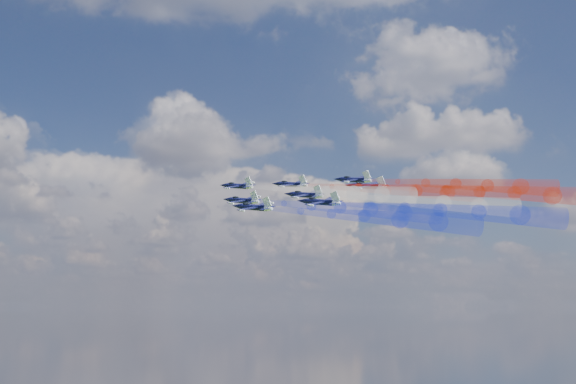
# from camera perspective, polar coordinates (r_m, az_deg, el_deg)

# --- Properties ---
(jet_lead) EXTENTS (14.69, 14.33, 7.20)m
(jet_lead) POSITION_cam_1_polar(r_m,az_deg,el_deg) (170.54, -4.15, 0.49)
(jet_lead) COLOR black
(trail_lead) EXTENTS (37.73, 28.86, 11.16)m
(trail_lead) POSITION_cam_1_polar(r_m,az_deg,el_deg) (153.15, 3.09, 0.09)
(trail_lead) COLOR white
(jet_inner_left) EXTENTS (14.69, 14.33, 7.20)m
(jet_inner_left) POSITION_cam_1_polar(r_m,az_deg,el_deg) (156.50, -3.77, -0.70)
(jet_inner_left) COLOR black
(trail_inner_left) EXTENTS (37.73, 28.86, 11.16)m
(trail_inner_left) POSITION_cam_1_polar(r_m,az_deg,el_deg) (139.41, 4.25, -1.28)
(trail_inner_left) COLOR #1A2DDE
(jet_inner_right) EXTENTS (14.69, 14.33, 7.20)m
(jet_inner_right) POSITION_cam_1_polar(r_m,az_deg,el_deg) (168.56, 0.23, 0.62)
(jet_inner_right) COLOR black
(trail_inner_right) EXTENTS (37.73, 28.86, 11.16)m
(trail_inner_right) POSITION_cam_1_polar(r_m,az_deg,el_deg) (152.88, 7.99, 0.23)
(trail_inner_right) COLOR red
(jet_outer_left) EXTENTS (14.69, 14.33, 7.20)m
(jet_outer_left) POSITION_cam_1_polar(r_m,az_deg,el_deg) (141.91, -2.83, -1.26)
(jet_outer_left) COLOR black
(trail_outer_left) EXTENTS (37.73, 28.86, 11.16)m
(trail_outer_left) POSITION_cam_1_polar(r_m,az_deg,el_deg) (125.36, 6.23, -1.98)
(trail_outer_left) COLOR #1A2DDE
(jet_center_third) EXTENTS (14.69, 14.33, 7.20)m
(jet_center_third) POSITION_cam_1_polar(r_m,az_deg,el_deg) (155.70, 1.38, -0.24)
(jet_center_third) COLOR black
(trail_center_third) EXTENTS (37.73, 28.86, 11.16)m
(trail_center_third) POSITION_cam_1_polar(r_m,az_deg,el_deg) (140.63, 9.97, -0.76)
(trail_center_third) COLOR white
(jet_outer_right) EXTENTS (14.69, 14.33, 7.20)m
(jet_outer_right) POSITION_cam_1_polar(r_m,az_deg,el_deg) (170.03, 5.39, 1.00)
(jet_outer_right) COLOR black
(trail_outer_right) EXTENTS (37.73, 28.86, 11.16)m
(trail_outer_right) POSITION_cam_1_polar(r_m,az_deg,el_deg) (156.43, 13.51, 0.64)
(trail_outer_right) COLOR red
(jet_rear_left) EXTENTS (14.69, 14.33, 7.20)m
(jet_rear_left) POSITION_cam_1_polar(r_m,az_deg,el_deg) (141.58, 2.65, -0.83)
(jet_rear_left) COLOR black
(trail_rear_left) EXTENTS (37.73, 28.86, 11.16)m
(trail_rear_left) POSITION_cam_1_polar(r_m,az_deg,el_deg) (127.22, 12.32, -1.47)
(trail_rear_left) COLOR #1A2DDE
(jet_rear_right) EXTENTS (14.69, 14.33, 7.20)m
(jet_rear_right) POSITION_cam_1_polar(r_m,az_deg,el_deg) (157.92, 6.45, 0.48)
(jet_rear_right) COLOR black
(trail_rear_right) EXTENTS (37.73, 28.86, 11.16)m
(trail_rear_right) POSITION_cam_1_polar(r_m,az_deg,el_deg) (144.91, 15.34, 0.04)
(trail_rear_right) COLOR red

